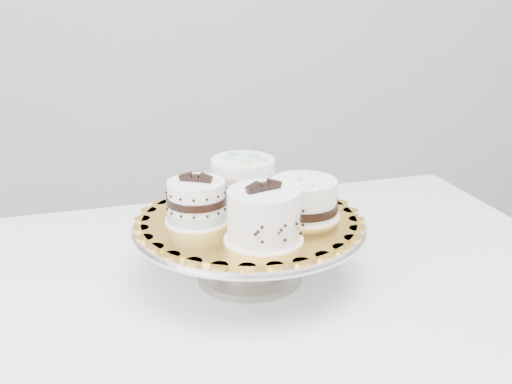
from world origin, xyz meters
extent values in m
cube|color=white|center=(0.04, 0.16, 0.73)|extent=(1.29, 0.91, 0.04)
cube|color=white|center=(0.57, 0.56, 0.35)|extent=(0.05, 0.05, 0.71)
cylinder|color=gray|center=(0.05, 0.16, 0.76)|extent=(0.18, 0.18, 0.01)
cylinder|color=gray|center=(0.05, 0.16, 0.80)|extent=(0.11, 0.11, 0.09)
cylinder|color=silver|center=(0.05, 0.16, 0.85)|extent=(0.37, 0.37, 0.01)
cylinder|color=silver|center=(0.05, 0.16, 0.85)|extent=(0.38, 0.38, 0.00)
cylinder|color=gold|center=(0.05, 0.16, 0.86)|extent=(0.46, 0.46, 0.01)
cylinder|color=white|center=(0.05, 0.07, 0.86)|extent=(0.12, 0.12, 0.00)
cylinder|color=white|center=(0.05, 0.07, 0.90)|extent=(0.14, 0.14, 0.08)
cylinder|color=white|center=(-0.03, 0.17, 0.86)|extent=(0.10, 0.10, 0.00)
cylinder|color=white|center=(-0.03, 0.17, 0.89)|extent=(0.12, 0.12, 0.06)
cylinder|color=#A7C5D4|center=(-0.03, 0.17, 0.87)|extent=(0.10, 0.10, 0.02)
cylinder|color=black|center=(-0.03, 0.17, 0.90)|extent=(0.10, 0.10, 0.01)
cylinder|color=white|center=(0.05, 0.24, 0.86)|extent=(0.12, 0.12, 0.00)
cylinder|color=white|center=(0.05, 0.24, 0.90)|extent=(0.14, 0.14, 0.08)
cylinder|color=white|center=(0.14, 0.16, 0.86)|extent=(0.12, 0.12, 0.00)
cylinder|color=white|center=(0.14, 0.16, 0.89)|extent=(0.14, 0.14, 0.06)
cylinder|color=black|center=(0.14, 0.16, 0.88)|extent=(0.11, 0.11, 0.01)
camera|label=1|loc=(-0.15, -0.79, 1.26)|focal=45.00mm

